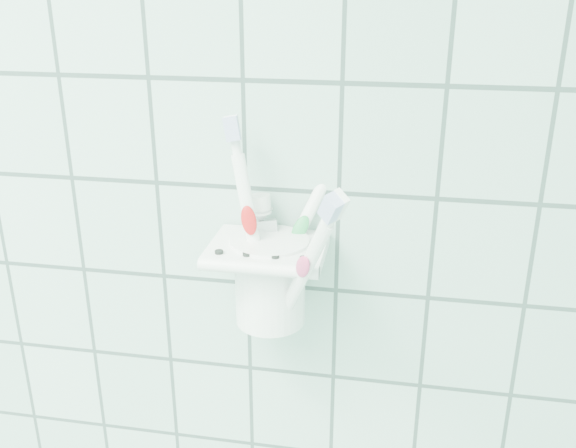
# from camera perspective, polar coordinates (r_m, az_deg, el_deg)

# --- Properties ---
(holder_bracket) EXTENTS (0.12, 0.10, 0.04)m
(holder_bracket) POSITION_cam_1_polar(r_m,az_deg,el_deg) (0.65, -1.79, -2.38)
(holder_bracket) COLOR white
(holder_bracket) RESTS_ON wall_back
(cup) EXTENTS (0.08, 0.08, 0.09)m
(cup) POSITION_cam_1_polar(r_m,az_deg,el_deg) (0.67, -1.60, -4.74)
(cup) COLOR white
(cup) RESTS_ON holder_bracket
(toothbrush_pink) EXTENTS (0.05, 0.04, 0.21)m
(toothbrush_pink) POSITION_cam_1_polar(r_m,az_deg,el_deg) (0.63, -1.91, -0.10)
(toothbrush_pink) COLOR white
(toothbrush_pink) RESTS_ON cup
(toothbrush_blue) EXTENTS (0.08, 0.08, 0.20)m
(toothbrush_blue) POSITION_cam_1_polar(r_m,az_deg,el_deg) (0.63, -3.06, -0.26)
(toothbrush_blue) COLOR white
(toothbrush_blue) RESTS_ON cup
(toothbrush_orange) EXTENTS (0.07, 0.11, 0.21)m
(toothbrush_orange) POSITION_cam_1_polar(r_m,az_deg,el_deg) (0.63, -0.60, 0.30)
(toothbrush_orange) COLOR white
(toothbrush_orange) RESTS_ON cup
(toothpaste_tube) EXTENTS (0.04, 0.03, 0.13)m
(toothpaste_tube) POSITION_cam_1_polar(r_m,az_deg,el_deg) (0.67, -1.88, -1.91)
(toothpaste_tube) COLOR silver
(toothpaste_tube) RESTS_ON cup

